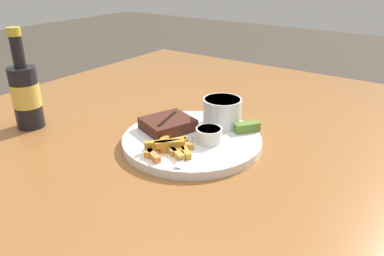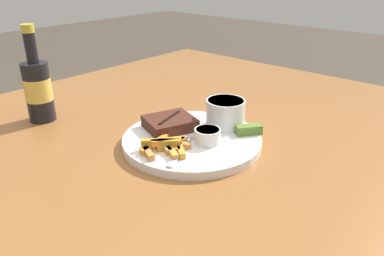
{
  "view_description": "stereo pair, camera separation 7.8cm",
  "coord_description": "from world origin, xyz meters",
  "px_view_note": "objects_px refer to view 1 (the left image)",
  "views": [
    {
      "loc": [
        -0.59,
        -0.41,
        1.09
      ],
      "look_at": [
        0.0,
        0.0,
        0.77
      ],
      "focal_mm": 35.0,
      "sensor_mm": 36.0,
      "label": 1
    },
    {
      "loc": [
        -0.54,
        -0.47,
        1.09
      ],
      "look_at": [
        0.0,
        0.0,
        0.77
      ],
      "focal_mm": 35.0,
      "sensor_mm": 36.0,
      "label": 2
    }
  ],
  "objects_px": {
    "pickle_spear": "(247,127)",
    "coleslaw_cup": "(222,110)",
    "steak_portion": "(168,124)",
    "fork_utensil": "(184,153)",
    "beer_bottle": "(26,93)",
    "dipping_sauce_cup": "(210,134)",
    "dinner_plate": "(192,140)"
  },
  "relations": [
    {
      "from": "pickle_spear",
      "to": "coleslaw_cup",
      "type": "bearing_deg",
      "value": 88.14
    },
    {
      "from": "steak_portion",
      "to": "fork_utensil",
      "type": "xyz_separation_m",
      "value": [
        -0.07,
        -0.1,
        -0.01
      ]
    },
    {
      "from": "steak_portion",
      "to": "beer_bottle",
      "type": "distance_m",
      "value": 0.34
    },
    {
      "from": "coleslaw_cup",
      "to": "pickle_spear",
      "type": "relative_size",
      "value": 1.51
    },
    {
      "from": "pickle_spear",
      "to": "fork_utensil",
      "type": "xyz_separation_m",
      "value": [
        -0.16,
        0.05,
        -0.01
      ]
    },
    {
      "from": "pickle_spear",
      "to": "beer_bottle",
      "type": "xyz_separation_m",
      "value": [
        -0.23,
        0.45,
        0.05
      ]
    },
    {
      "from": "dipping_sauce_cup",
      "to": "beer_bottle",
      "type": "xyz_separation_m",
      "value": [
        -0.14,
        0.41,
        0.05
      ]
    },
    {
      "from": "dinner_plate",
      "to": "dipping_sauce_cup",
      "type": "relative_size",
      "value": 5.42
    },
    {
      "from": "fork_utensil",
      "to": "beer_bottle",
      "type": "xyz_separation_m",
      "value": [
        -0.07,
        0.4,
        0.06
      ]
    },
    {
      "from": "pickle_spear",
      "to": "beer_bottle",
      "type": "relative_size",
      "value": 0.25
    },
    {
      "from": "pickle_spear",
      "to": "dinner_plate",
      "type": "bearing_deg",
      "value": 137.44
    },
    {
      "from": "steak_portion",
      "to": "dipping_sauce_cup",
      "type": "bearing_deg",
      "value": -89.92
    },
    {
      "from": "steak_portion",
      "to": "dipping_sauce_cup",
      "type": "relative_size",
      "value": 2.34
    },
    {
      "from": "dinner_plate",
      "to": "steak_portion",
      "type": "xyz_separation_m",
      "value": [
        0.0,
        0.07,
        0.02
      ]
    },
    {
      "from": "pickle_spear",
      "to": "steak_portion",
      "type": "bearing_deg",
      "value": 120.71
    },
    {
      "from": "coleslaw_cup",
      "to": "pickle_spear",
      "type": "xyz_separation_m",
      "value": [
        -0.0,
        -0.06,
        -0.02
      ]
    },
    {
      "from": "steak_portion",
      "to": "pickle_spear",
      "type": "xyz_separation_m",
      "value": [
        0.09,
        -0.15,
        -0.0
      ]
    },
    {
      "from": "dinner_plate",
      "to": "dipping_sauce_cup",
      "type": "bearing_deg",
      "value": -86.64
    },
    {
      "from": "dinner_plate",
      "to": "beer_bottle",
      "type": "distance_m",
      "value": 0.4
    },
    {
      "from": "steak_portion",
      "to": "dipping_sauce_cup",
      "type": "distance_m",
      "value": 0.11
    },
    {
      "from": "coleslaw_cup",
      "to": "fork_utensil",
      "type": "distance_m",
      "value": 0.17
    },
    {
      "from": "dipping_sauce_cup",
      "to": "pickle_spear",
      "type": "xyz_separation_m",
      "value": [
        0.09,
        -0.04,
        -0.01
      ]
    },
    {
      "from": "dipping_sauce_cup",
      "to": "pickle_spear",
      "type": "distance_m",
      "value": 0.1
    },
    {
      "from": "steak_portion",
      "to": "pickle_spear",
      "type": "relative_size",
      "value": 2.21
    },
    {
      "from": "dipping_sauce_cup",
      "to": "beer_bottle",
      "type": "distance_m",
      "value": 0.43
    },
    {
      "from": "dipping_sauce_cup",
      "to": "beer_bottle",
      "type": "relative_size",
      "value": 0.24
    },
    {
      "from": "dinner_plate",
      "to": "coleslaw_cup",
      "type": "bearing_deg",
      "value": -11.04
    },
    {
      "from": "coleslaw_cup",
      "to": "fork_utensil",
      "type": "height_order",
      "value": "coleslaw_cup"
    },
    {
      "from": "fork_utensil",
      "to": "beer_bottle",
      "type": "bearing_deg",
      "value": 76.05
    },
    {
      "from": "coleslaw_cup",
      "to": "pickle_spear",
      "type": "bearing_deg",
      "value": -91.86
    },
    {
      "from": "dinner_plate",
      "to": "steak_portion",
      "type": "bearing_deg",
      "value": 87.96
    },
    {
      "from": "beer_bottle",
      "to": "dipping_sauce_cup",
      "type": "bearing_deg",
      "value": -70.82
    }
  ]
}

